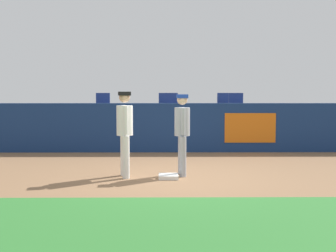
# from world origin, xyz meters

# --- Properties ---
(ground_plane) EXTENTS (60.00, 60.00, 0.00)m
(ground_plane) POSITION_xyz_m (0.00, 0.00, 0.00)
(ground_plane) COLOR #846042
(grass_foreground_strip) EXTENTS (18.00, 2.80, 0.01)m
(grass_foreground_strip) POSITION_xyz_m (0.00, -3.11, 0.00)
(grass_foreground_strip) COLOR #2D722D
(grass_foreground_strip) RESTS_ON ground_plane
(first_base) EXTENTS (0.40, 0.40, 0.08)m
(first_base) POSITION_xyz_m (-0.07, -0.11, 0.04)
(first_base) COLOR white
(first_base) RESTS_ON ground_plane
(player_fielder_home) EXTENTS (0.40, 0.58, 1.78)m
(player_fielder_home) POSITION_xyz_m (-0.97, 0.08, 1.03)
(player_fielder_home) COLOR white
(player_fielder_home) RESTS_ON ground_plane
(player_runner_visitor) EXTENTS (0.35, 0.48, 1.72)m
(player_runner_visitor) POSITION_xyz_m (0.22, 0.24, 1.00)
(player_runner_visitor) COLOR #9EA3AD
(player_runner_visitor) RESTS_ON ground_plane
(field_wall) EXTENTS (18.00, 0.26, 1.44)m
(field_wall) POSITION_xyz_m (0.01, 3.83, 0.72)
(field_wall) COLOR navy
(field_wall) RESTS_ON ground_plane
(bleacher_platform) EXTENTS (18.00, 4.80, 0.91)m
(bleacher_platform) POSITION_xyz_m (0.00, 6.40, 0.45)
(bleacher_platform) COLOR #59595E
(bleacher_platform) RESTS_ON ground_plane
(seat_front_center) EXTENTS (0.47, 0.44, 0.84)m
(seat_front_center) POSITION_xyz_m (-0.10, 5.27, 1.38)
(seat_front_center) COLOR #4C4C51
(seat_front_center) RESTS_ON bleacher_platform
(seat_front_left) EXTENTS (0.46, 0.44, 0.84)m
(seat_front_left) POSITION_xyz_m (-2.18, 5.27, 1.38)
(seat_front_left) COLOR #4C4C51
(seat_front_left) RESTS_ON bleacher_platform
(seat_front_right) EXTENTS (0.48, 0.44, 0.84)m
(seat_front_right) POSITION_xyz_m (2.22, 5.27, 1.38)
(seat_front_right) COLOR #4C4C51
(seat_front_right) RESTS_ON bleacher_platform
(seat_back_center) EXTENTS (0.45, 0.44, 0.84)m
(seat_back_center) POSITION_xyz_m (0.13, 7.07, 1.38)
(seat_back_center) COLOR #4C4C51
(seat_back_center) RESTS_ON bleacher_platform
(seat_back_right) EXTENTS (0.47, 0.44, 0.84)m
(seat_back_right) POSITION_xyz_m (2.07, 7.07, 1.38)
(seat_back_right) COLOR #4C4C51
(seat_back_right) RESTS_ON bleacher_platform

